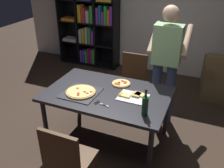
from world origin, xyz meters
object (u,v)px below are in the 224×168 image
at_px(chair_near_camera, 67,158).
at_px(bookshelf, 88,21).
at_px(dining_table, 107,97).
at_px(chair_far_side, 132,78).
at_px(wine_bottle, 145,105).
at_px(kitchen_scissors, 100,103).
at_px(second_pizza_plain, 121,83).
at_px(pepperoni_pizza_on_tray, 81,92).
at_px(person_serving_pizza, 166,60).

xyz_separation_m(chair_near_camera, bookshelf, (-1.53, 3.37, 0.48)).
bearing_deg(dining_table, chair_far_side, 90.00).
bearing_deg(wine_bottle, kitchen_scissors, 178.95).
bearing_deg(kitchen_scissors, chair_near_camera, -92.00).
bearing_deg(second_pizza_plain, kitchen_scissors, -95.44).
xyz_separation_m(chair_far_side, bookshelf, (-1.53, 1.39, 0.48)).
xyz_separation_m(chair_near_camera, pepperoni_pizza_on_tray, (-0.30, 0.84, 0.25)).
xyz_separation_m(person_serving_pizza, wine_bottle, (0.01, -1.06, -0.13)).
bearing_deg(person_serving_pizza, bookshelf, 142.34).
distance_m(chair_far_side, person_serving_pizza, 0.78).
bearing_deg(second_pizza_plain, chair_near_camera, -93.52).
bearing_deg(second_pizza_plain, wine_bottle, -49.02).
distance_m(dining_table, kitchen_scissors, 0.29).
height_order(dining_table, bookshelf, bookshelf).
bearing_deg(kitchen_scissors, bookshelf, 120.24).
height_order(chair_near_camera, chair_far_side, same).
xyz_separation_m(kitchen_scissors, second_pizza_plain, (0.05, 0.56, 0.01)).
bearing_deg(dining_table, second_pizza_plain, 74.47).
bearing_deg(chair_far_side, second_pizza_plain, -83.69).
xyz_separation_m(dining_table, pepperoni_pizza_on_tray, (-0.30, -0.15, 0.09)).
height_order(pepperoni_pizza_on_tray, kitchen_scissors, pepperoni_pizza_on_tray).
distance_m(person_serving_pizza, wine_bottle, 1.07).
bearing_deg(person_serving_pizza, pepperoni_pizza_on_tray, -133.22).
distance_m(bookshelf, wine_bottle, 3.40).
height_order(kitchen_scissors, second_pizza_plain, second_pizza_plain).
relative_size(chair_near_camera, chair_far_side, 1.00).
xyz_separation_m(chair_far_side, person_serving_pizza, (0.56, -0.22, 0.49)).
bearing_deg(chair_near_camera, kitchen_scissors, 88.00).
bearing_deg(wine_bottle, pepperoni_pizza_on_tray, 170.92).
xyz_separation_m(bookshelf, pepperoni_pizza_on_tray, (1.22, -2.53, -0.23)).
height_order(chair_near_camera, wine_bottle, wine_bottle).
relative_size(chair_far_side, pepperoni_pizza_on_tray, 2.05).
height_order(person_serving_pizza, pepperoni_pizza_on_tray, person_serving_pizza).
bearing_deg(bookshelf, wine_bottle, -51.81).
xyz_separation_m(person_serving_pizza, pepperoni_pizza_on_tray, (-0.86, -0.92, -0.23)).
bearing_deg(chair_far_side, pepperoni_pizza_on_tray, -104.84).
bearing_deg(bookshelf, person_serving_pizza, -37.66).
bearing_deg(kitchen_scissors, person_serving_pizza, 62.89).
bearing_deg(chair_far_side, kitchen_scissors, -88.88).
bearing_deg(pepperoni_pizza_on_tray, chair_near_camera, -70.23).
distance_m(wine_bottle, kitchen_scissors, 0.56).
height_order(bookshelf, second_pizza_plain, bookshelf).
xyz_separation_m(person_serving_pizza, kitchen_scissors, (-0.54, -1.05, -0.24)).
height_order(bookshelf, person_serving_pizza, bookshelf).
distance_m(pepperoni_pizza_on_tray, kitchen_scissors, 0.35).
bearing_deg(person_serving_pizza, chair_far_side, 158.60).
relative_size(chair_near_camera, kitchen_scissors, 4.54).
bearing_deg(dining_table, chair_near_camera, -90.00).
bearing_deg(second_pizza_plain, person_serving_pizza, 45.23).
height_order(wine_bottle, kitchen_scissors, wine_bottle).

